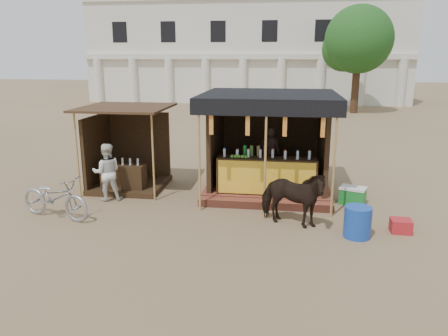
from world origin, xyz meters
TOP-DOWN VIEW (x-y plane):
  - ground at (0.00, 0.00)m, footprint 120.00×120.00m
  - main_stall at (1.00, 3.36)m, footprint 3.60×3.61m
  - secondary_stall at (-3.17, 3.24)m, footprint 2.40×2.40m
  - cow at (1.64, 0.83)m, footprint 1.72×1.21m
  - motorbike at (-3.89, 0.56)m, footprint 2.04×1.17m
  - bystander at (-3.18, 2.00)m, footprint 0.90×0.80m
  - blue_barrel at (3.03, 0.39)m, footprint 0.61×0.61m
  - red_crate at (4.02, 0.78)m, footprint 0.45×0.39m
  - cooler at (3.24, 2.58)m, footprint 0.76×0.65m
  - background_building at (-2.00, 29.94)m, footprint 26.00×7.45m
  - tree at (5.81, 22.14)m, footprint 4.50×4.40m

SIDE VIEW (x-z plane):
  - ground at x=0.00m, z-range 0.00..0.00m
  - red_crate at x=4.02m, z-range 0.00..0.30m
  - cooler at x=3.24m, z-range 0.00..0.46m
  - blue_barrel at x=3.03m, z-range 0.00..0.67m
  - motorbike at x=-3.89m, z-range 0.00..1.02m
  - cow at x=1.64m, z-range 0.00..1.33m
  - bystander at x=-3.18m, z-range 0.00..1.54m
  - secondary_stall at x=-3.17m, z-range -0.34..2.04m
  - main_stall at x=1.00m, z-range -0.37..2.41m
  - background_building at x=-2.00m, z-range -0.11..8.07m
  - tree at x=5.81m, z-range 1.13..8.13m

